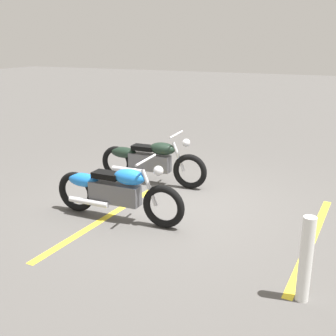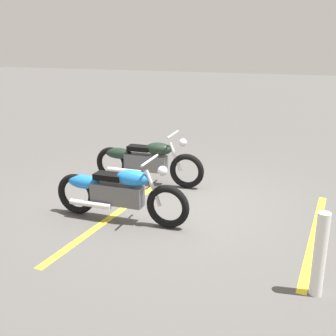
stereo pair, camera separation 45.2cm
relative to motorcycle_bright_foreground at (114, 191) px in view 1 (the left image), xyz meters
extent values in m
plane|color=#514F4C|center=(0.53, 0.88, -0.46)|extent=(60.00, 60.00, 0.00)
torus|color=black|center=(0.84, 0.02, -0.13)|extent=(0.67, 0.12, 0.67)
torus|color=black|center=(-0.72, -0.01, -0.13)|extent=(0.67, 0.12, 0.67)
cube|color=#59595E|center=(0.01, 0.00, -0.04)|extent=(0.84, 0.23, 0.32)
ellipsoid|color=blue|center=(0.28, 0.01, 0.26)|extent=(0.52, 0.29, 0.24)
ellipsoid|color=blue|center=(-0.56, -0.01, 0.10)|extent=(0.56, 0.25, 0.22)
cube|color=black|center=(-0.12, 0.00, 0.24)|extent=(0.44, 0.25, 0.09)
cylinder|color=silver|center=(0.61, 0.01, 0.13)|extent=(0.27, 0.06, 0.56)
cylinder|color=silver|center=(0.56, 0.01, 0.56)|extent=(0.05, 0.62, 0.04)
sphere|color=silver|center=(0.76, 0.02, 0.42)|extent=(0.15, 0.15, 0.15)
cylinder|color=silver|center=(-0.39, -0.14, -0.20)|extent=(0.70, 0.10, 0.09)
torus|color=black|center=(0.56, 1.77, -0.13)|extent=(0.67, 0.13, 0.67)
torus|color=black|center=(-1.00, 1.72, -0.13)|extent=(0.67, 0.13, 0.67)
cube|color=#59595E|center=(-0.27, 1.74, -0.04)|extent=(0.85, 0.25, 0.32)
ellipsoid|color=black|center=(0.00, 1.75, 0.26)|extent=(0.53, 0.30, 0.24)
ellipsoid|color=black|center=(-0.84, 1.72, 0.10)|extent=(0.57, 0.26, 0.22)
cube|color=black|center=(-0.40, 1.74, 0.24)|extent=(0.45, 0.26, 0.09)
cylinder|color=silver|center=(0.33, 1.77, 0.13)|extent=(0.27, 0.07, 0.56)
cylinder|color=silver|center=(0.28, 1.76, 0.56)|extent=(0.06, 0.62, 0.04)
sphere|color=silver|center=(0.48, 1.77, 0.42)|extent=(0.15, 0.15, 0.15)
cylinder|color=silver|center=(-0.67, 1.59, -0.20)|extent=(0.70, 0.11, 0.09)
cylinder|color=white|center=(2.97, -1.00, 0.02)|extent=(0.14, 0.14, 0.97)
cube|color=yellow|center=(-0.14, -0.07, -0.46)|extent=(0.29, 3.20, 0.01)
cube|color=yellow|center=(2.92, 0.53, -0.46)|extent=(0.29, 3.20, 0.01)
camera|label=1|loc=(3.26, -5.10, 2.22)|focal=44.06mm
camera|label=2|loc=(2.84, -5.27, 2.22)|focal=44.06mm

